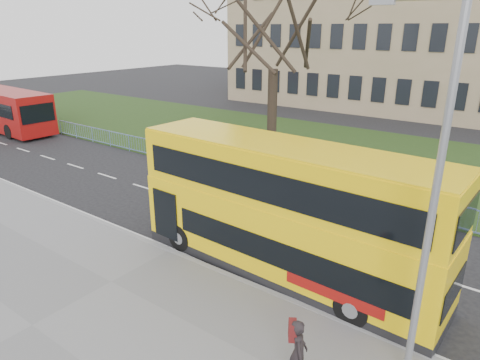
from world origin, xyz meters
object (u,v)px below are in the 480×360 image
(pedestrian, at_px, (298,353))
(red_bus, at_px, (1,108))
(street_lamp, at_px, (430,193))
(yellow_bus, at_px, (284,207))

(pedestrian, bearing_deg, red_bus, 42.01)
(red_bus, distance_m, street_lamp, 34.95)
(yellow_bus, relative_size, red_bus, 0.86)
(pedestrian, height_order, street_lamp, street_lamp)
(red_bus, relative_size, pedestrian, 7.33)
(yellow_bus, relative_size, pedestrian, 6.29)
(yellow_bus, bearing_deg, street_lamp, -23.00)
(street_lamp, bearing_deg, pedestrian, -143.58)
(red_bus, distance_m, pedestrian, 33.52)
(red_bus, relative_size, street_lamp, 1.49)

